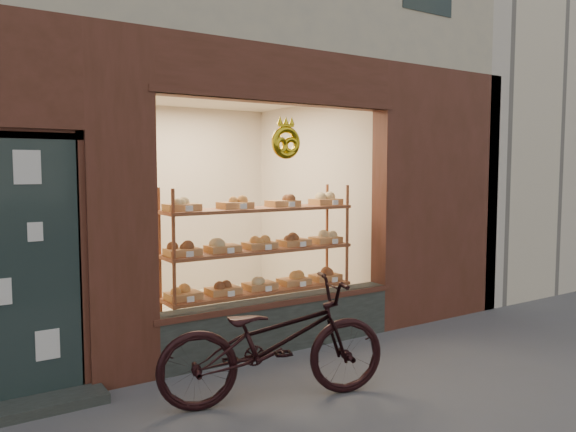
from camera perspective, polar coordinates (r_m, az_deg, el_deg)
neighbor_right at (r=14.96m, az=23.36°, el=14.46°), size 12.00×7.00×9.00m
display_shelf at (r=6.19m, az=-2.88°, el=-4.76°), size 2.20×0.45×1.70m
bicycle at (r=4.65m, az=-1.43°, el=-12.60°), size 1.99×1.15×0.99m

